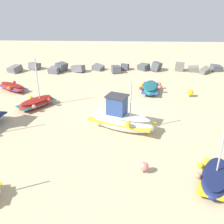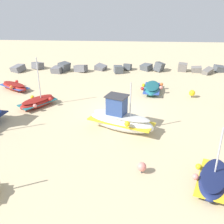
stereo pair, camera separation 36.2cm
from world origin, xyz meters
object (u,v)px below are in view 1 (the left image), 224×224
at_px(fishing_boat_1, 216,177).
at_px(fishing_boat_4, 37,103).
at_px(mooring_buoy_0, 144,166).
at_px(fishing_boat_2, 12,87).
at_px(mooring_buoy_1, 190,92).
at_px(fishing_boat_6, 150,88).
at_px(fishing_boat_0, 121,119).

distance_m(fishing_boat_1, fishing_boat_4, 14.02).
bearing_deg(fishing_boat_4, mooring_buoy_0, 82.96).
bearing_deg(mooring_buoy_0, fishing_boat_2, 134.02).
bearing_deg(mooring_buoy_1, mooring_buoy_0, -113.70).
distance_m(fishing_boat_4, fishing_boat_6, 9.84).
xyz_separation_m(fishing_boat_2, fishing_boat_4, (3.27, -3.55, 0.04)).
distance_m(fishing_boat_6, mooring_buoy_0, 11.67).
bearing_deg(fishing_boat_0, mooring_buoy_1, -112.24).
height_order(fishing_boat_1, mooring_buoy_0, fishing_boat_1).
xyz_separation_m(fishing_boat_1, fishing_boat_6, (-2.00, 12.30, 0.00)).
bearing_deg(fishing_boat_4, fishing_boat_1, 90.67).
height_order(fishing_boat_6, mooring_buoy_0, fishing_boat_6).
distance_m(fishing_boat_2, fishing_boat_6, 12.37).
height_order(fishing_boat_0, fishing_boat_4, fishing_boat_4).
xyz_separation_m(fishing_boat_0, mooring_buoy_1, (5.82, 5.99, -0.36)).
bearing_deg(mooring_buoy_0, fishing_boat_0, 105.04).
xyz_separation_m(fishing_boat_0, fishing_boat_2, (-9.81, 6.89, -0.42)).
xyz_separation_m(fishing_boat_1, mooring_buoy_1, (1.26, 11.21, 0.04)).
height_order(fishing_boat_0, fishing_boat_1, fishing_boat_0).
height_order(fishing_boat_2, fishing_boat_6, fishing_boat_6).
bearing_deg(fishing_boat_4, mooring_buoy_1, 140.40).
bearing_deg(fishing_boat_6, fishing_boat_2, -81.15).
distance_m(fishing_boat_1, mooring_buoy_1, 11.28).
distance_m(fishing_boat_2, mooring_buoy_0, 15.86).
height_order(fishing_boat_2, fishing_boat_4, fishing_boat_4).
height_order(fishing_boat_4, mooring_buoy_0, fishing_boat_4).
bearing_deg(fishing_boat_2, fishing_boat_4, 164.33).
bearing_deg(mooring_buoy_1, fishing_boat_4, -167.93).
bearing_deg(fishing_boat_2, fishing_boat_0, 176.60).
relative_size(fishing_boat_0, fishing_boat_6, 1.37).
distance_m(fishing_boat_1, fishing_boat_6, 12.46).
xyz_separation_m(fishing_boat_0, fishing_boat_1, (4.56, -5.22, -0.40)).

